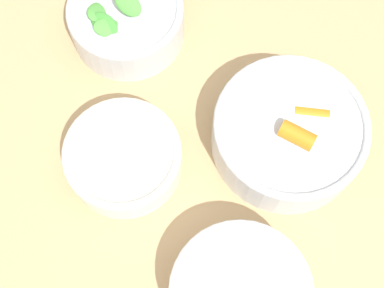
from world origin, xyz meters
name	(u,v)px	position (x,y,z in m)	size (l,w,h in m)	color
ground_plane	(190,269)	(0.00, 0.00, 0.00)	(10.00, 10.00, 0.00)	#2D2D33
dining_table	(188,210)	(0.00, 0.00, 0.62)	(1.36, 0.80, 0.72)	tan
bowl_carrots	(288,133)	(-0.10, 0.09, 0.76)	(0.18, 0.18, 0.08)	silver
bowl_greens	(126,19)	(-0.17, -0.16, 0.75)	(0.15, 0.15, 0.09)	silver
bowl_cookies	(124,155)	(0.00, -0.08, 0.75)	(0.14, 0.14, 0.05)	silver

